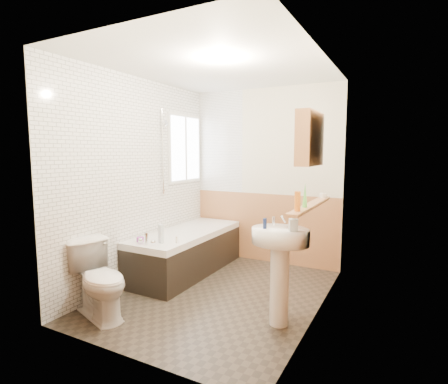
{
  "coord_description": "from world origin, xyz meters",
  "views": [
    {
      "loc": [
        1.84,
        -3.32,
        1.6
      ],
      "look_at": [
        0.0,
        0.15,
        1.15
      ],
      "focal_mm": 28.0,
      "sensor_mm": 36.0,
      "label": 1
    }
  ],
  "objects": [
    {
      "name": "ceiling",
      "position": [
        0.0,
        0.0,
        2.5
      ],
      "size": [
        2.8,
        2.8,
        0.0
      ],
      "primitive_type": "plane",
      "rotation": [
        3.14,
        0.0,
        0.0
      ],
      "color": "white",
      "rests_on": "ground"
    },
    {
      "name": "wall_right",
      "position": [
        1.11,
        0.0,
        1.25
      ],
      "size": [
        0.02,
        2.8,
        2.5
      ],
      "primitive_type": "cube",
      "color": "beige",
      "rests_on": "ground"
    },
    {
      "name": "orange_bottle",
      "position": [
        -0.48,
        -0.11,
        0.6
      ],
      "size": [
        0.03,
        0.03,
        0.08
      ],
      "primitive_type": "cylinder",
      "rotation": [
        0.0,
        0.0,
        -0.12
      ],
      "color": "silver",
      "rests_on": "bathtub"
    },
    {
      "name": "tile_cladding_left",
      "position": [
        -1.09,
        0.0,
        1.25
      ],
      "size": [
        0.01,
        2.8,
        2.5
      ],
      "primitive_type": "cube",
      "color": "white",
      "rests_on": "wall_left"
    },
    {
      "name": "blue_gel",
      "position": [
        -0.64,
        -0.2,
        0.67
      ],
      "size": [
        0.07,
        0.05,
        0.21
      ],
      "primitive_type": "cube",
      "rotation": [
        0.0,
        0.0,
        -0.34
      ],
      "color": "silver",
      "rests_on": "bathtub"
    },
    {
      "name": "wainscot_back",
      "position": [
        0.0,
        1.39,
        0.5
      ],
      "size": [
        2.2,
        0.01,
        1.0
      ],
      "primitive_type": "cube",
      "color": "#B5794A",
      "rests_on": "wall_back"
    },
    {
      "name": "toilet",
      "position": [
        -0.76,
        -1.0,
        0.36
      ],
      "size": [
        0.84,
        0.63,
        0.73
      ],
      "primitive_type": "imported",
      "rotation": [
        0.0,
        0.0,
        1.25
      ],
      "color": "white",
      "rests_on": "floor"
    },
    {
      "name": "pine_shelf",
      "position": [
        1.04,
        -0.05,
        1.1
      ],
      "size": [
        0.1,
        1.27,
        0.03
      ],
      "primitive_type": "cube",
      "color": "#B5794A",
      "rests_on": "wall_right"
    },
    {
      "name": "cream_jar",
      "position": [
        -0.89,
        -0.26,
        0.59
      ],
      "size": [
        0.11,
        0.11,
        0.05
      ],
      "primitive_type": "cylinder",
      "rotation": [
        0.0,
        0.0,
        -0.3
      ],
      "color": "purple",
      "rests_on": "bathtub"
    },
    {
      "name": "tile_return_back",
      "position": [
        -0.73,
        1.39,
        1.75
      ],
      "size": [
        0.75,
        0.01,
        1.5
      ],
      "primitive_type": "cube",
      "color": "white",
      "rests_on": "wall_back"
    },
    {
      "name": "floor",
      "position": [
        0.0,
        0.0,
        0.0
      ],
      "size": [
        2.8,
        2.8,
        0.0
      ],
      "primitive_type": "plane",
      "color": "#2B251E",
      "rests_on": "ground"
    },
    {
      "name": "shower_riser",
      "position": [
        -1.04,
        0.4,
        1.7
      ],
      "size": [
        0.1,
        0.07,
        1.12
      ],
      "color": "silver",
      "rests_on": "wall_left"
    },
    {
      "name": "bathtub",
      "position": [
        -0.73,
        0.46,
        0.29
      ],
      "size": [
        0.7,
        1.8,
        0.7
      ],
      "color": "black",
      "rests_on": "floor"
    },
    {
      "name": "wall_back",
      "position": [
        0.0,
        1.41,
        1.25
      ],
      "size": [
        2.2,
        0.02,
        2.5
      ],
      "primitive_type": "cube",
      "color": "beige",
      "rests_on": "ground"
    },
    {
      "name": "green_bottle",
      "position": [
        1.04,
        -0.28,
        1.22
      ],
      "size": [
        0.05,
        0.05,
        0.22
      ],
      "primitive_type": "cone",
      "rotation": [
        0.0,
        0.0,
        -0.1
      ],
      "color": "#59C647",
      "rests_on": "pine_shelf"
    },
    {
      "name": "wall_front",
      "position": [
        0.0,
        -1.41,
        1.25
      ],
      "size": [
        2.2,
        0.02,
        2.5
      ],
      "primitive_type": "cube",
      "color": "beige",
      "rests_on": "ground"
    },
    {
      "name": "foam_can",
      "position": [
        1.04,
        -0.51,
        1.2
      ],
      "size": [
        0.07,
        0.07,
        0.17
      ],
      "primitive_type": "cylinder",
      "rotation": [
        0.0,
        0.0,
        -0.37
      ],
      "color": "orange",
      "rests_on": "pine_shelf"
    },
    {
      "name": "sink",
      "position": [
        0.84,
        -0.34,
        0.65
      ],
      "size": [
        0.53,
        0.43,
        1.03
      ],
      "rotation": [
        0.0,
        0.0,
        -0.15
      ],
      "color": "white",
      "rests_on": "floor"
    },
    {
      "name": "soap_bottle",
      "position": [
        0.97,
        -0.39,
        0.95
      ],
      "size": [
        0.14,
        0.18,
        0.08
      ],
      "primitive_type": "imported",
      "rotation": [
        0.0,
        0.0,
        0.43
      ],
      "color": "silver",
      "rests_on": "sink"
    },
    {
      "name": "clear_bottle",
      "position": [
        0.72,
        -0.41,
        0.96
      ],
      "size": [
        0.04,
        0.04,
        0.1
      ],
      "primitive_type": "cylinder",
      "rotation": [
        0.0,
        0.0,
        -0.17
      ],
      "color": "navy",
      "rests_on": "sink"
    },
    {
      "name": "wainscot_right",
      "position": [
        1.09,
        0.0,
        0.5
      ],
      "size": [
        0.01,
        2.8,
        1.0
      ],
      "primitive_type": "cube",
      "color": "#B5794A",
      "rests_on": "wall_right"
    },
    {
      "name": "medicine_cabinet",
      "position": [
        1.01,
        -0.06,
        1.72
      ],
      "size": [
        0.14,
        0.55,
        0.5
      ],
      "color": "#B5794A",
      "rests_on": "wall_right"
    },
    {
      "name": "wall_left",
      "position": [
        -1.11,
        0.0,
        1.25
      ],
      "size": [
        0.02,
        2.8,
        2.5
      ],
      "primitive_type": "cube",
      "color": "beige",
      "rests_on": "ground"
    },
    {
      "name": "black_jar",
      "position": [
        1.04,
        0.46,
        1.14
      ],
      "size": [
        0.08,
        0.08,
        0.05
      ],
      "primitive_type": "cylinder",
      "rotation": [
        0.0,
        0.0,
        -0.12
      ],
      "color": "silver",
      "rests_on": "pine_shelf"
    },
    {
      "name": "window",
      "position": [
        -1.06,
        0.95,
        1.65
      ],
      "size": [
        0.03,
        0.79,
        0.99
      ],
      "color": "white",
      "rests_on": "wall_left"
    },
    {
      "name": "wainscot_front",
      "position": [
        0.0,
        -1.39,
        0.5
      ],
      "size": [
        2.2,
        0.01,
        1.0
      ],
      "primitive_type": "cube",
      "color": "#B5794A",
      "rests_on": "wall_front"
    }
  ]
}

